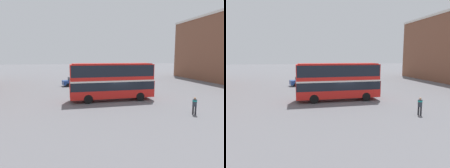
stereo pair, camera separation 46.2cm
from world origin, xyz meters
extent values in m
plane|color=slate|center=(0.00, 0.00, 0.00)|extent=(240.00, 240.00, 0.00)
cube|color=red|center=(-0.70, 0.31, 1.51)|extent=(10.56, 2.67, 2.09)
cube|color=red|center=(-0.70, 0.31, 3.59)|extent=(10.41, 2.60, 2.06)
cube|color=black|center=(-0.70, 0.31, 1.99)|extent=(10.46, 2.70, 1.03)
cube|color=black|center=(-0.70, 0.31, 3.84)|extent=(10.25, 2.62, 1.40)
cube|color=silver|center=(-0.70, 0.31, 2.59)|extent=(10.46, 2.70, 0.20)
cube|color=#B11A15|center=(-0.70, 0.31, 4.67)|extent=(9.93, 2.42, 0.10)
cylinder|color=black|center=(2.64, 1.48, 0.55)|extent=(1.10, 0.32, 1.10)
cylinder|color=black|center=(2.69, -0.72, 0.55)|extent=(1.10, 0.32, 1.10)
cylinder|color=black|center=(-3.88, 1.35, 0.55)|extent=(1.10, 0.32, 1.10)
cylinder|color=black|center=(-3.83, -0.85, 0.55)|extent=(1.10, 0.32, 1.10)
cylinder|color=#232328|center=(5.82, -7.58, 0.42)|extent=(0.16, 0.16, 0.83)
cylinder|color=#232328|center=(5.72, -7.35, 0.42)|extent=(0.16, 0.16, 0.83)
cylinder|color=#2D333D|center=(5.77, -7.47, 1.16)|extent=(0.53, 0.53, 0.66)
cylinder|color=teal|center=(5.77, -7.47, 1.38)|extent=(0.56, 0.56, 0.15)
sphere|color=tan|center=(5.77, -7.47, 1.61)|extent=(0.23, 0.23, 0.23)
cube|color=navy|center=(-5.23, 14.16, 0.68)|extent=(4.31, 2.73, 0.81)
cube|color=black|center=(-5.07, 14.20, 1.37)|extent=(2.41, 2.10, 0.57)
cylinder|color=black|center=(-6.23, 13.06, 0.33)|extent=(0.69, 0.37, 0.66)
cylinder|color=black|center=(-6.62, 14.68, 0.33)|extent=(0.69, 0.37, 0.66)
cylinder|color=black|center=(-3.83, 13.65, 0.33)|extent=(0.69, 0.37, 0.66)
cylinder|color=black|center=(-4.22, 15.26, 0.33)|extent=(0.69, 0.37, 0.66)
camera|label=1|loc=(-5.96, -24.10, 5.64)|focal=32.00mm
camera|label=2|loc=(-5.50, -24.20, 5.64)|focal=32.00mm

